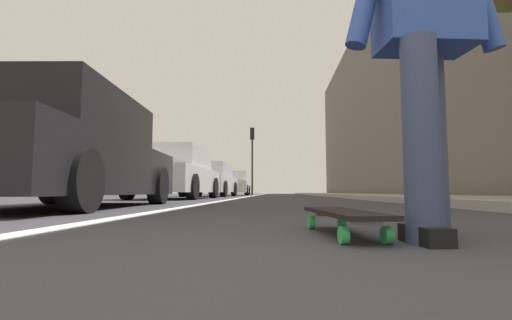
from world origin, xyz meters
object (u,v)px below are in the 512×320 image
at_px(skater_person, 424,24).
at_px(parked_car_end, 233,184).
at_px(traffic_light, 252,149).
at_px(parked_car_far, 210,180).
at_px(parked_car_near, 63,154).
at_px(skateboard, 342,215).
at_px(parked_car_mid, 176,174).

relative_size(skater_person, parked_car_end, 0.36).
bearing_deg(traffic_light, parked_car_end, 144.54).
bearing_deg(skater_person, parked_car_far, 13.64).
xyz_separation_m(parked_car_near, parked_car_far, (11.91, 0.20, 0.03)).
bearing_deg(skateboard, parked_car_end, 7.98).
xyz_separation_m(skater_person, traffic_light, (23.30, 2.27, 2.20)).
relative_size(skater_person, traffic_light, 0.36).
bearing_deg(traffic_light, parked_car_mid, 174.56).
xyz_separation_m(skater_person, parked_car_far, (14.96, 3.63, -0.21)).
xyz_separation_m(parked_car_end, traffic_light, (1.55, -1.10, 2.44)).
relative_size(parked_car_mid, parked_car_far, 1.03).
xyz_separation_m(skater_person, parked_car_end, (21.75, 3.38, -0.23)).
height_order(parked_car_far, traffic_light, traffic_light).
bearing_deg(parked_car_end, skateboard, -172.02).
relative_size(skateboard, traffic_light, 0.19).
bearing_deg(parked_car_end, parked_car_mid, 178.89).
bearing_deg(parked_car_mid, parked_car_near, -178.20).
bearing_deg(traffic_light, skateboard, -175.25).
height_order(parked_car_near, traffic_light, traffic_light).
bearing_deg(skateboard, parked_car_far, 12.50).
bearing_deg(parked_car_near, parked_car_mid, 1.80).
bearing_deg(parked_car_far, parked_car_end, -2.15).
xyz_separation_m(skateboard, parked_car_far, (14.81, 3.29, 0.63)).
height_order(skater_person, parked_car_far, skater_person).
distance_m(skater_person, parked_car_far, 15.40).
bearing_deg(parked_car_end, parked_car_far, 177.85).
relative_size(skateboard, parked_car_near, 0.19).
distance_m(skater_person, traffic_light, 23.52).
bearing_deg(parked_car_mid, skater_person, -158.42).
xyz_separation_m(skater_person, parked_car_near, (3.05, 3.43, -0.24)).
distance_m(skateboard, parked_car_near, 4.27).
bearing_deg(parked_car_mid, traffic_light, -5.44).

